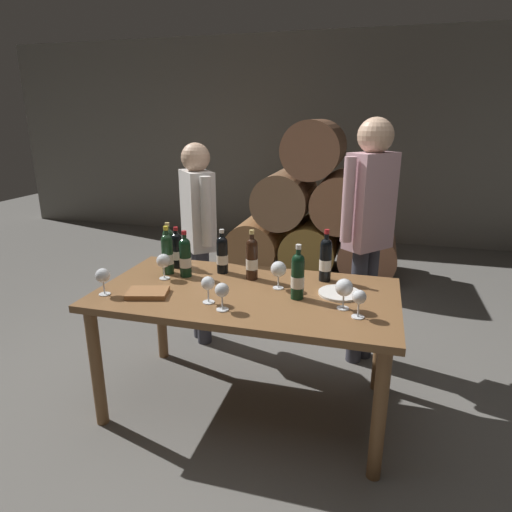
{
  "coord_description": "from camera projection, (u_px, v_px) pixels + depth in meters",
  "views": [
    {
      "loc": [
        0.68,
        -2.25,
        1.71
      ],
      "look_at": [
        0.0,
        0.2,
        0.91
      ],
      "focal_mm": 30.91,
      "sensor_mm": 36.0,
      "label": 1
    }
  ],
  "objects": [
    {
      "name": "wine_bottle_7",
      "position": [
        222.0,
        254.0,
        2.79
      ],
      "size": [
        0.07,
        0.07,
        0.28
      ],
      "color": "black",
      "rests_on": "dining_table"
    },
    {
      "name": "wine_glass_5",
      "position": [
        208.0,
        284.0,
        2.34
      ],
      "size": [
        0.07,
        0.07,
        0.15
      ],
      "color": "white",
      "rests_on": "dining_table"
    },
    {
      "name": "wine_glass_0",
      "position": [
        359.0,
        298.0,
        2.16
      ],
      "size": [
        0.07,
        0.07,
        0.15
      ],
      "color": "white",
      "rests_on": "dining_table"
    },
    {
      "name": "wine_bottle_3",
      "position": [
        177.0,
        250.0,
        2.89
      ],
      "size": [
        0.07,
        0.07,
        0.27
      ],
      "color": "black",
      "rests_on": "dining_table"
    },
    {
      "name": "wine_glass_3",
      "position": [
        222.0,
        291.0,
        2.24
      ],
      "size": [
        0.07,
        0.07,
        0.15
      ],
      "color": "white",
      "rests_on": "dining_table"
    },
    {
      "name": "serving_plate",
      "position": [
        340.0,
        293.0,
        2.47
      ],
      "size": [
        0.24,
        0.24,
        0.01
      ],
      "primitive_type": "cylinder",
      "color": "white",
      "rests_on": "dining_table"
    },
    {
      "name": "dining_table",
      "position": [
        247.0,
        306.0,
        2.55
      ],
      "size": [
        1.7,
        0.9,
        0.76
      ],
      "color": "brown",
      "rests_on": "ground_plane"
    },
    {
      "name": "sommelier_presenting",
      "position": [
        369.0,
        221.0,
        2.96
      ],
      "size": [
        0.35,
        0.4,
        1.72
      ],
      "color": "#383842",
      "rests_on": "ground_plane"
    },
    {
      "name": "wine_bottle_2",
      "position": [
        167.0,
        253.0,
        2.77
      ],
      "size": [
        0.07,
        0.07,
        0.31
      ],
      "color": "#19381E",
      "rests_on": "dining_table"
    },
    {
      "name": "taster_seated_left",
      "position": [
        198.0,
        228.0,
        3.29
      ],
      "size": [
        0.34,
        0.4,
        1.54
      ],
      "color": "#383842",
      "rests_on": "ground_plane"
    },
    {
      "name": "wine_bottle_6",
      "position": [
        185.0,
        257.0,
        2.72
      ],
      "size": [
        0.07,
        0.07,
        0.29
      ],
      "color": "black",
      "rests_on": "dining_table"
    },
    {
      "name": "wine_glass_6",
      "position": [
        163.0,
        261.0,
        2.68
      ],
      "size": [
        0.09,
        0.09,
        0.16
      ],
      "color": "white",
      "rests_on": "dining_table"
    },
    {
      "name": "wine_bottle_4",
      "position": [
        168.0,
        246.0,
        2.96
      ],
      "size": [
        0.07,
        0.07,
        0.28
      ],
      "color": "#19381E",
      "rests_on": "dining_table"
    },
    {
      "name": "wine_bottle_1",
      "position": [
        298.0,
        276.0,
        2.38
      ],
      "size": [
        0.07,
        0.07,
        0.31
      ],
      "color": "black",
      "rests_on": "dining_table"
    },
    {
      "name": "ground_plane",
      "position": [
        248.0,
        404.0,
        2.75
      ],
      "size": [
        14.0,
        14.0,
        0.0
      ],
      "primitive_type": "plane",
      "color": "#66635E"
    },
    {
      "name": "barrel_stack",
      "position": [
        313.0,
        215.0,
        4.94
      ],
      "size": [
        1.86,
        0.9,
        1.69
      ],
      "color": "#94643A",
      "rests_on": "ground_plane"
    },
    {
      "name": "wine_glass_4",
      "position": [
        344.0,
        288.0,
        2.26
      ],
      "size": [
        0.09,
        0.09,
        0.16
      ],
      "color": "white",
      "rests_on": "dining_table"
    },
    {
      "name": "wine_bottle_0",
      "position": [
        252.0,
        258.0,
        2.67
      ],
      "size": [
        0.07,
        0.07,
        0.31
      ],
      "color": "black",
      "rests_on": "dining_table"
    },
    {
      "name": "wine_glass_2",
      "position": [
        103.0,
        276.0,
        2.44
      ],
      "size": [
        0.08,
        0.08,
        0.15
      ],
      "color": "white",
      "rests_on": "dining_table"
    },
    {
      "name": "tasting_notebook",
      "position": [
        148.0,
        293.0,
        2.46
      ],
      "size": [
        0.25,
        0.21,
        0.03
      ],
      "primitive_type": "cube",
      "rotation": [
        0.0,
        0.0,
        0.27
      ],
      "color": "#936038",
      "rests_on": "dining_table"
    },
    {
      "name": "wine_glass_1",
      "position": [
        278.0,
        270.0,
        2.53
      ],
      "size": [
        0.09,
        0.09,
        0.16
      ],
      "color": "white",
      "rests_on": "dining_table"
    },
    {
      "name": "cellar_back_wall",
      "position": [
        332.0,
        140.0,
        6.19
      ],
      "size": [
        10.0,
        0.24,
        2.8
      ],
      "primitive_type": "cube",
      "color": "slate",
      "rests_on": "ground_plane"
    },
    {
      "name": "wine_bottle_5",
      "position": [
        326.0,
        259.0,
        2.65
      ],
      "size": [
        0.07,
        0.07,
        0.32
      ],
      "color": "black",
      "rests_on": "dining_table"
    }
  ]
}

